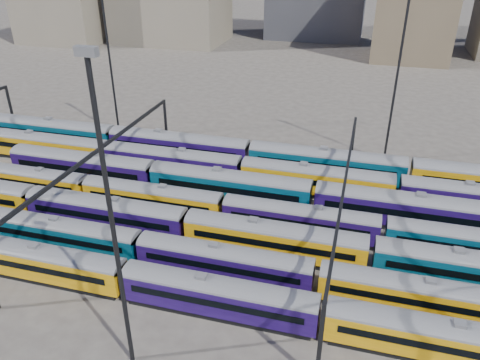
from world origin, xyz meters
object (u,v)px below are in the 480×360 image
(rake_0, at_px, (125,275))
(mast_2, at_px, (111,217))
(rake_1, at_px, (419,293))
(rake_2, at_px, (106,210))

(rake_0, height_order, mast_2, mast_2)
(rake_1, height_order, mast_2, mast_2)
(rake_0, distance_m, rake_1, 27.53)
(mast_2, bearing_deg, rake_2, 124.83)
(rake_0, bearing_deg, mast_2, -59.37)
(rake_0, relative_size, mast_2, 4.40)
(rake_1, bearing_deg, mast_2, -152.37)
(mast_2, bearing_deg, rake_0, 120.63)
(rake_0, xyz_separation_m, rake_1, (27.07, 5.00, -0.03))
(rake_1, bearing_deg, rake_2, 171.81)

